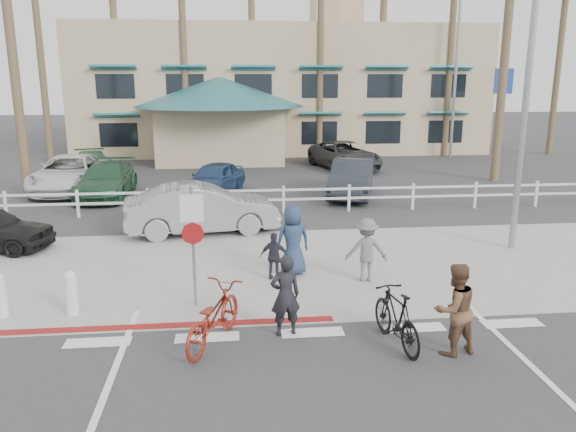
{
  "coord_description": "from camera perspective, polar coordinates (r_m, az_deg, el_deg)",
  "views": [
    {
      "loc": [
        -1.49,
        -9.19,
        4.74
      ],
      "look_at": [
        -0.12,
        3.95,
        1.5
      ],
      "focal_mm": 35.0,
      "sensor_mm": 36.0,
      "label": 1
    }
  ],
  "objects": [
    {
      "name": "pedestrian_b",
      "position": [
        13.78,
        0.49,
        -2.48
      ],
      "size": [
        0.97,
        0.74,
        1.76
      ],
      "primitive_type": "imported",
      "rotation": [
        0.0,
        0.0,
        3.37
      ],
      "color": "navy",
      "rests_on": "ground"
    },
    {
      "name": "lot_car_4",
      "position": [
        29.2,
        -19.24,
        4.92
      ],
      "size": [
        2.9,
        4.62,
        1.25
      ],
      "primitive_type": "imported",
      "rotation": [
        0.0,
        0.0,
        0.29
      ],
      "color": "#2B5A3B",
      "rests_on": "ground"
    },
    {
      "name": "lot_car_1",
      "position": [
        24.22,
        -17.96,
        3.49
      ],
      "size": [
        1.96,
        4.77,
        1.38
      ],
      "primitive_type": "imported",
      "rotation": [
        0.0,
        0.0,
        -0.01
      ],
      "color": "#224D30",
      "rests_on": "ground"
    },
    {
      "name": "palm_4",
      "position": [
        35.33,
        -3.69,
        18.25
      ],
      "size": [
        4.0,
        4.0,
        15.0
      ],
      "primitive_type": null,
      "color": "#1C4A1D",
      "rests_on": "ground"
    },
    {
      "name": "streetlight_1",
      "position": [
        35.83,
        16.63,
        13.25
      ],
      "size": [
        0.6,
        2.0,
        9.5
      ],
      "primitive_type": null,
      "color": "gray",
      "rests_on": "ground"
    },
    {
      "name": "pedestrian_a",
      "position": [
        13.5,
        7.97,
        -3.45
      ],
      "size": [
        1.06,
        0.7,
        1.55
      ],
      "primitive_type": "imported",
      "rotation": [
        0.0,
        0.0,
        3.02
      ],
      "color": "slate",
      "rests_on": "ground"
    },
    {
      "name": "rider_red",
      "position": [
        10.6,
        -0.28,
        -8.08
      ],
      "size": [
        0.64,
        0.47,
        1.59
      ],
      "primitive_type": "imported",
      "rotation": [
        0.0,
        0.0,
        3.32
      ],
      "color": "black",
      "rests_on": "ground"
    },
    {
      "name": "rail_fence",
      "position": [
        20.24,
        -0.16,
        1.7
      ],
      "size": [
        29.4,
        0.16,
        1.0
      ],
      "primitive_type": null,
      "color": "silver",
      "rests_on": "ground"
    },
    {
      "name": "palm_11",
      "position": [
        28.21,
        21.4,
        17.49
      ],
      "size": [
        4.0,
        4.0,
        14.0
      ],
      "primitive_type": null,
      "color": "#1C4A1D",
      "rests_on": "ground"
    },
    {
      "name": "palm_9",
      "position": [
        39.9,
        25.91,
        15.0
      ],
      "size": [
        4.0,
        4.0,
        13.0
      ],
      "primitive_type": null,
      "color": "#1C4A1D",
      "rests_on": "ground"
    },
    {
      "name": "bike_red",
      "position": [
        10.44,
        -7.66,
        -10.07
      ],
      "size": [
        1.5,
        2.16,
        1.08
      ],
      "primitive_type": "imported",
      "rotation": [
        0.0,
        0.0,
        2.71
      ],
      "color": "maroon",
      "rests_on": "ground"
    },
    {
      "name": "lot_car_5",
      "position": [
        30.47,
        5.74,
        6.17
      ],
      "size": [
        3.64,
        5.7,
        1.46
      ],
      "primitive_type": "imported",
      "rotation": [
        0.0,
        0.0,
        0.25
      ],
      "color": "#303035",
      "rests_on": "ground"
    },
    {
      "name": "bollard_1",
      "position": [
        12.87,
        -27.23,
        -7.18
      ],
      "size": [
        0.26,
        0.26,
        0.95
      ],
      "primitive_type": null,
      "color": "silver",
      "rests_on": "ground"
    },
    {
      "name": "lot_car_3",
      "position": [
        23.31,
        6.47,
        3.84
      ],
      "size": [
        2.82,
        4.8,
        1.5
      ],
      "primitive_type": "imported",
      "rotation": [
        0.0,
        0.0,
        -0.29
      ],
      "color": "#23282E",
      "rests_on": "ground"
    },
    {
      "name": "car_white_sedan",
      "position": [
        17.75,
        -8.72,
        0.74
      ],
      "size": [
        4.93,
        2.33,
        1.56
      ],
      "primitive_type": "imported",
      "rotation": [
        0.0,
        0.0,
        1.72
      ],
      "color": "gray",
      "rests_on": "ground"
    },
    {
      "name": "palm_8",
      "position": [
        39.39,
        21.4,
        16.91
      ],
      "size": [
        4.0,
        4.0,
        15.0
      ],
      "primitive_type": null,
      "color": "#1C4A1D",
      "rests_on": "ground"
    },
    {
      "name": "palm_10",
      "position": [
        25.67,
        -26.28,
        15.24
      ],
      "size": [
        4.0,
        4.0,
        12.0
      ],
      "primitive_type": null,
      "color": "#1C4A1D",
      "rests_on": "ground"
    },
    {
      "name": "curb_red",
      "position": [
        11.52,
        -13.17,
        -10.86
      ],
      "size": [
        7.0,
        0.25,
        0.02
      ],
      "primitive_type": "cube",
      "color": "maroon",
      "rests_on": "ground"
    },
    {
      "name": "ground",
      "position": [
        10.45,
        3.0,
        -13.22
      ],
      "size": [
        140.0,
        140.0,
        0.0
      ],
      "primitive_type": "plane",
      "color": "#333335"
    },
    {
      "name": "building",
      "position": [
        40.35,
        -1.01,
        15.09
      ],
      "size": [
        28.0,
        16.0,
        11.3
      ],
      "primitive_type": null,
      "color": "tan",
      "rests_on": "ground"
    },
    {
      "name": "bike_black",
      "position": [
        10.48,
        10.96,
        -10.11
      ],
      "size": [
        0.8,
        1.86,
        1.08
      ],
      "primitive_type": "imported",
      "rotation": [
        0.0,
        0.0,
        3.31
      ],
      "color": "black",
      "rests_on": "ground"
    },
    {
      "name": "cross_street",
      "position": [
        18.37,
        -1.09,
        -1.15
      ],
      "size": [
        40.0,
        5.0,
        0.01
      ],
      "primitive_type": "cube",
      "color": "#333335",
      "rests_on": "ground"
    },
    {
      "name": "sidewalk_plaza",
      "position": [
        14.56,
        0.26,
        -5.19
      ],
      "size": [
        22.0,
        7.0,
        0.01
      ],
      "primitive_type": "cube",
      "color": "gray",
      "rests_on": "ground"
    },
    {
      "name": "palm_6",
      "position": [
        36.64,
        9.66,
        19.5
      ],
      "size": [
        4.0,
        4.0,
        17.0
      ],
      "primitive_type": null,
      "color": "#1C4A1D",
      "rests_on": "ground"
    },
    {
      "name": "palm_2",
      "position": [
        35.93,
        -17.26,
        18.41
      ],
      "size": [
        4.0,
        4.0,
        16.0
      ],
      "primitive_type": null,
      "color": "#1C4A1D",
      "rests_on": "ground"
    },
    {
      "name": "palm_1",
      "position": [
        35.81,
        -23.92,
        15.48
      ],
      "size": [
        4.0,
        4.0,
        13.0
      ],
      "primitive_type": null,
      "color": "#1C4A1D",
      "rests_on": "ground"
    },
    {
      "name": "pedestrian_child",
      "position": [
        13.51,
        -1.39,
        -4.13
      ],
      "size": [
        0.73,
        0.42,
        1.17
      ],
      "primitive_type": "imported",
      "rotation": [
        0.0,
        0.0,
        2.93
      ],
      "color": "#282733",
      "rests_on": "ground"
    },
    {
      "name": "sign_post",
      "position": [
        11.88,
        -9.62,
        -2.49
      ],
      "size": [
        0.5,
        0.1,
        2.9
      ],
      "primitive_type": null,
      "color": "gray",
      "rests_on": "ground"
    },
    {
      "name": "rider_black",
      "position": [
        10.32,
        16.57,
        -9.07
      ],
      "size": [
        0.95,
        0.82,
        1.67
      ],
      "primitive_type": "imported",
      "rotation": [
        0.0,
        0.0,
        3.4
      ],
      "color": "brown",
      "rests_on": "ground"
    },
    {
      "name": "lot_car_2",
      "position": [
        23.74,
        -7.48,
        3.8
      ],
      "size": [
        2.93,
        4.24,
        1.34
      ],
      "primitive_type": "imported",
      "rotation": [
        0.0,
        0.0,
        -0.38
      ],
      "color": "navy",
      "rests_on": "ground"
    },
    {
      "name": "bollard_0",
      "position": [
        12.42,
        -21.16,
        -7.27
      ],
      "size": [
        0.26,
        0.26,
        0.95
      ],
      "primitive_type": null,
      "color": "silver",
      "rests_on": "ground"
    },
    {
      "name": "streetlight_0",
      "position": [
        16.72,
        23.13,
        11.89
      ],
      "size": [
        0.6,
        2.0,
        9.0
      ],
      "primitive_type": null,
      "color": "gray",
      "rests_on": "ground"
    },
    {
      "name": "palm_3",
      "position": [
        34.36,
        -10.61,
        17.34
      ],
      "size": [
        4.0,
        4.0,
        14.0
      ],
      "primitive_type": null,
      "color": "#1C4A1D",
      "rests_on": "ground"
    },
    {
      "name": "palm_7",
      "position": [
        36.82,
        16.27,
        16.79
      ],
      "size": [
        4.0,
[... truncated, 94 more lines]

